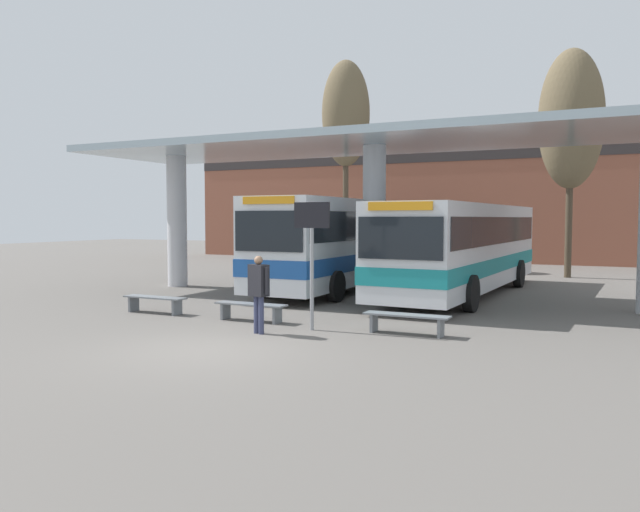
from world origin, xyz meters
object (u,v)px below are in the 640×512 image
(transit_bus_left_bay, at_px, (342,240))
(transit_bus_center_bay, at_px, (463,245))
(pedestrian_waiting, at_px, (259,286))
(poplar_tree_behind_left, at_px, (346,115))
(waiting_bench_mid_platform, at_px, (251,308))
(waiting_bench_far_platform, at_px, (155,301))
(poplar_tree_behind_right, at_px, (571,120))
(waiting_bench_near_pillar, at_px, (407,319))
(info_sign_platform, at_px, (312,239))
(parked_car_street, at_px, (391,248))

(transit_bus_left_bay, relative_size, transit_bus_center_bay, 0.90)
(pedestrian_waiting, relative_size, poplar_tree_behind_left, 0.16)
(poplar_tree_behind_left, bearing_deg, transit_bus_center_bay, -47.55)
(poplar_tree_behind_left, bearing_deg, waiting_bench_mid_platform, -74.31)
(transit_bus_center_bay, relative_size, waiting_bench_far_platform, 6.44)
(poplar_tree_behind_right, bearing_deg, poplar_tree_behind_left, 175.89)
(transit_bus_left_bay, height_order, poplar_tree_behind_right, poplar_tree_behind_right)
(transit_bus_left_bay, xyz_separation_m, waiting_bench_near_pillar, (4.96, -7.66, -1.47))
(transit_bus_center_bay, bearing_deg, waiting_bench_mid_platform, 67.65)
(transit_bus_center_bay, xyz_separation_m, info_sign_platform, (-1.64, -8.25, 0.41))
(parked_car_street, bearing_deg, poplar_tree_behind_right, -18.44)
(transit_bus_left_bay, xyz_separation_m, parked_car_street, (-2.46, 12.44, -0.87))
(waiting_bench_mid_platform, relative_size, waiting_bench_far_platform, 1.01)
(transit_bus_left_bay, xyz_separation_m, poplar_tree_behind_left, (-3.93, 9.31, 6.22))
(poplar_tree_behind_left, xyz_separation_m, poplar_tree_behind_right, (11.08, -0.80, -1.13))
(waiting_bench_near_pillar, distance_m, parked_car_street, 21.43)
(transit_bus_center_bay, height_order, info_sign_platform, transit_bus_center_bay)
(parked_car_street, bearing_deg, pedestrian_waiting, -74.73)
(transit_bus_center_bay, bearing_deg, info_sign_platform, 81.02)
(waiting_bench_far_platform, xyz_separation_m, poplar_tree_behind_left, (-1.65, 16.97, 7.69))
(waiting_bench_far_platform, xyz_separation_m, info_sign_platform, (5.06, -0.42, 1.78))
(waiting_bench_mid_platform, relative_size, poplar_tree_behind_right, 0.19)
(transit_bus_left_bay, distance_m, poplar_tree_behind_right, 12.23)
(waiting_bench_far_platform, height_order, poplar_tree_behind_left, poplar_tree_behind_left)
(waiting_bench_mid_platform, distance_m, pedestrian_waiting, 1.89)
(poplar_tree_behind_left, height_order, poplar_tree_behind_right, poplar_tree_behind_left)
(waiting_bench_near_pillar, relative_size, poplar_tree_behind_left, 0.18)
(waiting_bench_near_pillar, height_order, poplar_tree_behind_left, poplar_tree_behind_left)
(waiting_bench_far_platform, bearing_deg, transit_bus_left_bay, 73.46)
(waiting_bench_mid_platform, xyz_separation_m, poplar_tree_behind_left, (-4.77, 16.97, 7.69))
(info_sign_platform, xyz_separation_m, parked_car_street, (-5.24, 20.51, -1.18))
(waiting_bench_mid_platform, height_order, poplar_tree_behind_right, poplar_tree_behind_right)
(waiting_bench_mid_platform, xyz_separation_m, pedestrian_waiting, (1.07, -1.36, 0.73))
(transit_bus_left_bay, xyz_separation_m, waiting_bench_far_platform, (-2.27, -7.66, -1.48))
(poplar_tree_behind_right, bearing_deg, waiting_bench_near_pillar, -97.71)
(transit_bus_left_bay, distance_m, poplar_tree_behind_left, 11.86)
(poplar_tree_behind_right, bearing_deg, waiting_bench_mid_platform, -111.33)
(transit_bus_left_bay, relative_size, info_sign_platform, 3.68)
(waiting_bench_near_pillar, height_order, waiting_bench_far_platform, same)
(waiting_bench_mid_platform, bearing_deg, waiting_bench_near_pillar, 0.00)
(waiting_bench_far_platform, xyz_separation_m, pedestrian_waiting, (4.19, -1.36, 0.73))
(transit_bus_left_bay, distance_m, waiting_bench_far_platform, 8.12)
(transit_bus_center_bay, relative_size, pedestrian_waiting, 6.92)
(waiting_bench_near_pillar, xyz_separation_m, poplar_tree_behind_left, (-8.89, 16.97, 7.69))
(transit_bus_left_bay, height_order, waiting_bench_near_pillar, transit_bus_left_bay)
(waiting_bench_far_platform, distance_m, parked_car_street, 20.10)
(waiting_bench_near_pillar, relative_size, pedestrian_waiting, 1.11)
(transit_bus_center_bay, distance_m, poplar_tree_behind_left, 13.90)
(waiting_bench_near_pillar, xyz_separation_m, info_sign_platform, (-2.18, -0.42, 1.78))
(transit_bus_left_bay, xyz_separation_m, info_sign_platform, (2.79, -8.08, 0.31))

